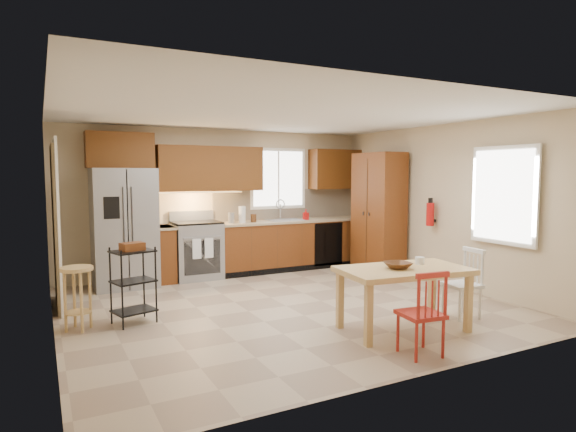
% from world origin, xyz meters
% --- Properties ---
extents(floor, '(5.50, 5.50, 0.00)m').
position_xyz_m(floor, '(0.00, 0.00, 0.00)').
color(floor, tan).
rests_on(floor, ground).
extents(ceiling, '(5.50, 5.00, 0.02)m').
position_xyz_m(ceiling, '(0.00, 0.00, 2.50)').
color(ceiling, silver).
rests_on(ceiling, ground).
extents(wall_back, '(5.50, 0.02, 2.50)m').
position_xyz_m(wall_back, '(0.00, 2.50, 1.25)').
color(wall_back, '#CCB793').
rests_on(wall_back, ground).
extents(wall_front, '(5.50, 0.02, 2.50)m').
position_xyz_m(wall_front, '(0.00, -2.50, 1.25)').
color(wall_front, '#CCB793').
rests_on(wall_front, ground).
extents(wall_left, '(0.02, 5.00, 2.50)m').
position_xyz_m(wall_left, '(-2.75, 0.00, 1.25)').
color(wall_left, '#CCB793').
rests_on(wall_left, ground).
extents(wall_right, '(0.02, 5.00, 2.50)m').
position_xyz_m(wall_right, '(2.75, 0.00, 1.25)').
color(wall_right, '#CCB793').
rests_on(wall_right, ground).
extents(refrigerator, '(0.92, 0.75, 1.82)m').
position_xyz_m(refrigerator, '(-1.70, 2.12, 0.91)').
color(refrigerator, gray).
rests_on(refrigerator, floor).
extents(range_stove, '(0.76, 0.63, 0.92)m').
position_xyz_m(range_stove, '(-0.55, 2.19, 0.46)').
color(range_stove, gray).
rests_on(range_stove, floor).
extents(base_cabinet_narrow, '(0.30, 0.60, 0.90)m').
position_xyz_m(base_cabinet_narrow, '(-1.10, 2.20, 0.45)').
color(base_cabinet_narrow, '#602911').
rests_on(base_cabinet_narrow, floor).
extents(base_cabinet_run, '(2.92, 0.60, 0.90)m').
position_xyz_m(base_cabinet_run, '(1.29, 2.20, 0.45)').
color(base_cabinet_run, '#602911').
rests_on(base_cabinet_run, floor).
extents(dishwasher, '(0.60, 0.02, 0.78)m').
position_xyz_m(dishwasher, '(1.85, 1.91, 0.45)').
color(dishwasher, black).
rests_on(dishwasher, floor).
extents(backsplash, '(2.92, 0.03, 0.55)m').
position_xyz_m(backsplash, '(1.29, 2.48, 1.18)').
color(backsplash, beige).
rests_on(backsplash, wall_back).
extents(upper_over_fridge, '(1.00, 0.35, 0.55)m').
position_xyz_m(upper_over_fridge, '(-1.70, 2.33, 2.10)').
color(upper_over_fridge, '#5C350F').
rests_on(upper_over_fridge, wall_back).
extents(upper_left_block, '(1.80, 0.35, 0.75)m').
position_xyz_m(upper_left_block, '(-0.25, 2.33, 1.83)').
color(upper_left_block, '#5C350F').
rests_on(upper_left_block, wall_back).
extents(upper_right_block, '(1.00, 0.35, 0.75)m').
position_xyz_m(upper_right_block, '(2.25, 2.33, 1.83)').
color(upper_right_block, '#5C350F').
rests_on(upper_right_block, wall_back).
extents(window_back, '(1.12, 0.04, 1.12)m').
position_xyz_m(window_back, '(1.10, 2.48, 1.65)').
color(window_back, white).
rests_on(window_back, wall_back).
extents(sink, '(0.62, 0.46, 0.16)m').
position_xyz_m(sink, '(1.10, 2.20, 0.86)').
color(sink, gray).
rests_on(sink, base_cabinet_run).
extents(undercab_glow, '(1.60, 0.30, 0.01)m').
position_xyz_m(undercab_glow, '(-0.55, 2.30, 1.43)').
color(undercab_glow, '#FFBF66').
rests_on(undercab_glow, wall_back).
extents(soap_bottle, '(0.09, 0.09, 0.19)m').
position_xyz_m(soap_bottle, '(1.48, 2.10, 1.00)').
color(soap_bottle, '#AC0D0C').
rests_on(soap_bottle, base_cabinet_run).
extents(paper_towel, '(0.12, 0.12, 0.28)m').
position_xyz_m(paper_towel, '(0.25, 2.15, 1.04)').
color(paper_towel, silver).
rests_on(paper_towel, base_cabinet_run).
extents(canister_steel, '(0.11, 0.11, 0.18)m').
position_xyz_m(canister_steel, '(0.05, 2.15, 0.99)').
color(canister_steel, gray).
rests_on(canister_steel, base_cabinet_run).
extents(canister_wood, '(0.10, 0.10, 0.14)m').
position_xyz_m(canister_wood, '(0.45, 2.12, 0.97)').
color(canister_wood, '#492813').
rests_on(canister_wood, base_cabinet_run).
extents(pantry, '(0.50, 0.95, 2.10)m').
position_xyz_m(pantry, '(2.43, 1.20, 1.05)').
color(pantry, '#602911').
rests_on(pantry, floor).
extents(fire_extinguisher, '(0.12, 0.12, 0.36)m').
position_xyz_m(fire_extinguisher, '(2.63, 0.15, 1.10)').
color(fire_extinguisher, '#AC0D0C').
rests_on(fire_extinguisher, wall_right).
extents(window_right, '(0.04, 1.02, 1.32)m').
position_xyz_m(window_right, '(2.68, -1.15, 1.45)').
color(window_right, white).
rests_on(window_right, wall_right).
extents(doorway, '(0.04, 0.95, 2.10)m').
position_xyz_m(doorway, '(-2.67, 1.30, 1.05)').
color(doorway, '#8C7A59').
rests_on(doorway, wall_left).
extents(dining_table, '(1.49, 0.95, 0.69)m').
position_xyz_m(dining_table, '(0.71, -1.47, 0.34)').
color(dining_table, tan).
rests_on(dining_table, floor).
extents(chair_red, '(0.43, 0.43, 0.83)m').
position_xyz_m(chair_red, '(0.36, -2.12, 0.41)').
color(chair_red, maroon).
rests_on(chair_red, floor).
extents(chair_white, '(0.43, 0.43, 0.83)m').
position_xyz_m(chair_white, '(1.66, -1.42, 0.41)').
color(chair_white, silver).
rests_on(chair_white, floor).
extents(table_bowl, '(0.32, 0.32, 0.07)m').
position_xyz_m(table_bowl, '(0.62, -1.47, 0.70)').
color(table_bowl, '#492813').
rests_on(table_bowl, dining_table).
extents(table_jar, '(0.10, 0.10, 0.11)m').
position_xyz_m(table_jar, '(1.02, -1.38, 0.72)').
color(table_jar, silver).
rests_on(table_jar, dining_table).
extents(bar_stool, '(0.41, 0.41, 0.71)m').
position_xyz_m(bar_stool, '(-2.50, 0.19, 0.36)').
color(bar_stool, tan).
rests_on(bar_stool, floor).
extents(utility_cart, '(0.53, 0.46, 0.90)m').
position_xyz_m(utility_cart, '(-1.91, 0.16, 0.45)').
color(utility_cart, black).
rests_on(utility_cart, floor).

